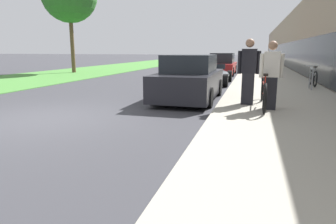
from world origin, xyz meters
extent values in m
plane|color=#38383D|center=(0.00, 0.00, 0.00)|extent=(220.00, 220.00, 0.00)
cube|color=#A39E8E|center=(5.89, 21.00, 0.07)|extent=(3.86, 70.00, 0.14)
cube|color=gray|center=(12.87, 29.00, 2.49)|extent=(10.00, 70.00, 4.98)
cube|color=#1E2328|center=(7.91, 29.00, 1.25)|extent=(0.10, 63.00, 2.20)
cube|color=#478438|center=(-7.77, 25.00, 0.01)|extent=(6.84, 70.00, 0.03)
torus|color=black|center=(5.21, 3.53, 0.52)|extent=(0.06, 0.75, 0.75)
torus|color=black|center=(5.21, 1.47, 0.52)|extent=(0.06, 0.75, 0.75)
cylinder|color=red|center=(5.21, 2.50, 0.75)|extent=(0.04, 1.75, 0.04)
cylinder|color=red|center=(5.21, 2.09, 0.64)|extent=(0.04, 1.04, 0.35)
cylinder|color=red|center=(5.21, 1.84, 0.90)|extent=(0.03, 0.03, 0.31)
cube|color=black|center=(5.21, 1.84, 1.06)|extent=(0.11, 0.22, 0.05)
cylinder|color=red|center=(5.21, 3.36, 0.91)|extent=(0.03, 0.03, 0.33)
cylinder|color=silver|center=(5.21, 3.36, 1.07)|extent=(0.52, 0.03, 0.03)
cube|color=black|center=(5.35, 2.13, 0.56)|extent=(0.32, 0.23, 0.84)
cube|color=beige|center=(5.35, 2.13, 1.30)|extent=(0.39, 0.23, 0.64)
cylinder|color=beige|center=(5.10, 2.13, 1.27)|extent=(0.10, 0.10, 0.61)
cylinder|color=beige|center=(5.59, 2.13, 1.27)|extent=(0.10, 0.10, 0.61)
sphere|color=#936B51|center=(5.35, 2.13, 1.77)|extent=(0.23, 0.23, 0.23)
cube|color=black|center=(4.78, 2.75, 0.58)|extent=(0.34, 0.24, 0.88)
cube|color=black|center=(4.78, 2.75, 1.36)|extent=(0.41, 0.24, 0.67)
cylinder|color=black|center=(4.52, 2.75, 1.32)|extent=(0.10, 0.10, 0.64)
cylinder|color=black|center=(5.04, 2.75, 1.32)|extent=(0.10, 0.10, 0.64)
sphere|color=#936B51|center=(4.78, 2.75, 1.85)|extent=(0.24, 0.24, 0.24)
cylinder|color=gray|center=(7.12, 6.60, 0.55)|extent=(0.05, 0.05, 0.82)
cylinder|color=gray|center=(7.12, 7.15, 0.55)|extent=(0.05, 0.05, 0.82)
cylinder|color=gray|center=(7.12, 6.88, 0.96)|extent=(0.05, 0.55, 0.05)
torus|color=black|center=(7.41, 8.67, 0.48)|extent=(0.06, 0.68, 0.68)
torus|color=black|center=(7.41, 7.66, 0.48)|extent=(0.06, 0.68, 0.68)
cylinder|color=#B7BCC1|center=(7.41, 8.16, 0.69)|extent=(0.04, 0.86, 0.04)
cylinder|color=#B7BCC1|center=(7.41, 7.96, 0.59)|extent=(0.04, 0.52, 0.31)
cylinder|color=#B7BCC1|center=(7.41, 7.84, 0.83)|extent=(0.03, 0.03, 0.28)
cube|color=black|center=(7.41, 7.84, 0.97)|extent=(0.11, 0.22, 0.05)
cylinder|color=#B7BCC1|center=(7.41, 8.59, 0.84)|extent=(0.03, 0.03, 0.30)
cylinder|color=silver|center=(7.41, 8.59, 0.99)|extent=(0.52, 0.03, 0.03)
cube|color=black|center=(2.86, 3.90, 0.55)|extent=(1.79, 4.16, 0.79)
cube|color=#1E2328|center=(2.86, 3.90, 1.23)|extent=(1.54, 2.08, 0.57)
cylinder|color=black|center=(2.03, 5.15, 0.30)|extent=(0.22, 0.60, 0.60)
cylinder|color=black|center=(3.69, 5.15, 0.30)|extent=(0.22, 0.60, 0.60)
cylinder|color=black|center=(2.03, 2.65, 0.30)|extent=(0.22, 0.60, 0.60)
cylinder|color=black|center=(3.69, 2.65, 0.30)|extent=(0.22, 0.60, 0.60)
ellipsoid|color=#4C5156|center=(2.95, 9.07, 0.42)|extent=(1.65, 4.25, 0.58)
cube|color=#1E2328|center=(2.95, 9.60, 0.83)|extent=(1.15, 0.04, 0.26)
cylinder|color=black|center=(2.18, 10.30, 0.30)|extent=(0.22, 0.60, 0.60)
cylinder|color=black|center=(3.71, 10.30, 0.30)|extent=(0.22, 0.60, 0.60)
cylinder|color=black|center=(2.18, 7.84, 0.30)|extent=(0.22, 0.60, 0.60)
cylinder|color=black|center=(3.71, 7.84, 0.30)|extent=(0.22, 0.60, 0.60)
cube|color=maroon|center=(2.85, 15.05, 0.47)|extent=(1.69, 4.67, 0.64)
cube|color=#1E2328|center=(2.85, 15.05, 1.13)|extent=(1.46, 2.34, 0.67)
cylinder|color=black|center=(2.07, 16.45, 0.30)|extent=(0.22, 0.60, 0.60)
cylinder|color=black|center=(3.63, 16.45, 0.30)|extent=(0.22, 0.60, 0.60)
cylinder|color=black|center=(2.07, 13.65, 0.30)|extent=(0.22, 0.60, 0.60)
cylinder|color=black|center=(3.63, 13.65, 0.30)|extent=(0.22, 0.60, 0.60)
cylinder|color=brown|center=(-7.98, 13.76, 2.08)|extent=(0.28, 0.28, 4.17)
camera|label=1|loc=(4.89, -5.99, 1.66)|focal=32.00mm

